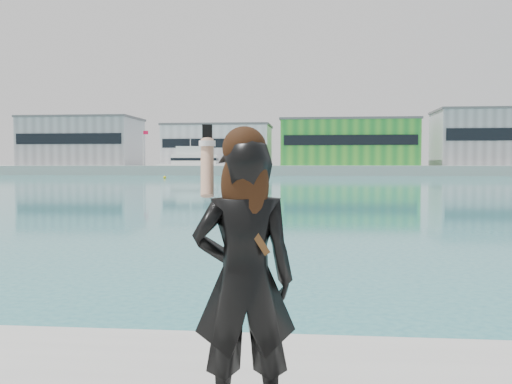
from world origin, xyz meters
The scene contains 10 objects.
far_quay centered at (0.00, 130.00, 1.00)m, with size 320.00×40.00×2.00m, color #9E9E99.
warehouse_grey_left centered at (-55.00, 127.98, 7.76)m, with size 26.52×16.36×11.50m.
warehouse_white centered at (-22.00, 127.98, 6.76)m, with size 24.48×15.35×9.50m.
warehouse_green centered at (8.00, 127.98, 7.26)m, with size 30.60×16.36×10.50m.
warehouse_grey_right centered at (40.00, 127.98, 8.26)m, with size 25.50×15.35×12.50m.
flagpole_left centered at (-37.91, 121.00, 6.54)m, with size 1.28×0.16×8.00m.
flagpole_right centered at (22.09, 121.00, 6.54)m, with size 1.28×0.16×8.00m.
motor_yacht centered at (-24.85, 116.96, 2.27)m, with size 17.51×5.75×8.06m.
buoy_far centered at (-24.21, 87.64, 0.00)m, with size 0.50×0.50×0.50m, color #E2B30B.
woman centered at (-0.22, -0.80, 1.71)m, with size 0.68×0.51×1.80m.
Camera 1 is at (0.19, -4.16, 2.36)m, focal length 40.00 mm.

